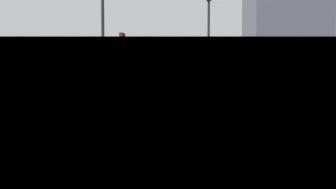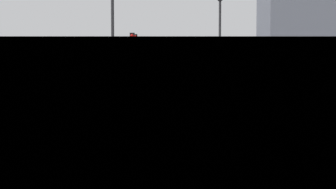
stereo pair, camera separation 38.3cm
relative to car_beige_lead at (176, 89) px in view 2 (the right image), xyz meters
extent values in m
cube|color=black|center=(-8.79, 0.03, -0.82)|extent=(160.00, 160.00, 0.20)
cube|color=tan|center=(0.06, 0.00, -0.14)|extent=(4.40, 1.85, 0.63)
cube|color=#1E232B|center=(-0.16, 0.00, 0.47)|extent=(1.99, 1.61, 0.59)
cylinder|color=black|center=(1.41, -0.92, -0.40)|extent=(0.64, 0.23, 0.64)
cylinder|color=black|center=(1.43, 0.89, -0.40)|extent=(0.64, 0.23, 0.64)
cylinder|color=black|center=(-1.31, -0.89, -0.40)|extent=(0.64, 0.23, 0.64)
cylinder|color=black|center=(-1.30, 0.91, -0.40)|extent=(0.64, 0.23, 0.64)
cube|color=red|center=(-2.16, -0.63, -0.03)|extent=(0.03, 0.20, 0.11)
cube|color=red|center=(-2.15, 0.67, -0.03)|extent=(0.03, 0.20, 0.11)
cube|color=#A8AAB2|center=(-7.37, 0.11, -0.15)|extent=(4.43, 1.79, 0.62)
cube|color=#1E232B|center=(-7.59, 0.11, 0.44)|extent=(2.00, 1.56, 0.57)
cylinder|color=black|center=(-6.01, -0.78, -0.40)|extent=(0.64, 0.22, 0.64)
cylinder|color=black|center=(-5.99, 0.98, -0.40)|extent=(0.64, 0.22, 0.64)
cylinder|color=black|center=(-8.74, -0.76, -0.40)|extent=(0.64, 0.22, 0.64)
cylinder|color=black|center=(-8.73, 0.99, -0.40)|extent=(0.64, 0.22, 0.64)
cube|color=red|center=(-9.60, -0.51, -0.04)|extent=(0.03, 0.20, 0.11)
cube|color=red|center=(-9.59, 0.75, -0.04)|extent=(0.03, 0.20, 0.11)
cube|color=gold|center=(-14.63, 0.03, -0.11)|extent=(4.25, 1.77, 0.70)
cube|color=#1E232B|center=(-14.84, 0.03, 0.57)|extent=(1.91, 1.55, 0.65)
cylinder|color=black|center=(-13.31, -0.84, -0.40)|extent=(0.64, 0.22, 0.64)
cylinder|color=black|center=(-13.32, 0.91, -0.40)|extent=(0.64, 0.22, 0.64)
cylinder|color=black|center=(-15.94, -0.85, -0.40)|extent=(0.64, 0.22, 0.64)
cylinder|color=black|center=(-15.95, 0.90, -0.40)|extent=(0.64, 0.22, 0.64)
cube|color=red|center=(-16.76, -0.61, 0.02)|extent=(0.03, 0.20, 0.11)
cube|color=red|center=(-16.77, 0.65, 0.02)|extent=(0.03, 0.20, 0.11)
cylinder|color=#2D2D30|center=(4.49, 2.71, 0.77)|extent=(0.11, 0.11, 2.97)
cube|color=black|center=(4.43, 2.71, 2.70)|extent=(0.20, 0.28, 0.90)
sphere|color=red|center=(4.32, 2.71, 2.97)|extent=(0.20, 0.20, 0.20)
sphere|color=black|center=(4.32, 2.71, 2.70)|extent=(0.20, 0.20, 0.20)
sphere|color=black|center=(4.32, 2.71, 2.43)|extent=(0.20, 0.20, 0.20)
cylinder|color=#2D2D30|center=(13.28, -2.40, 0.86)|extent=(0.11, 0.11, 3.16)
cube|color=black|center=(13.22, -2.40, 2.89)|extent=(0.22, 0.29, 0.90)
sphere|color=red|center=(13.11, -2.41, 3.16)|extent=(0.20, 0.20, 0.20)
sphere|color=black|center=(13.11, -2.41, 2.89)|extent=(0.20, 0.20, 0.20)
sphere|color=black|center=(13.11, -2.41, 2.62)|extent=(0.20, 0.20, 0.20)
cylinder|color=#2D2D30|center=(12.31, 3.38, 1.06)|extent=(0.11, 0.11, 3.56)
cube|color=black|center=(12.25, 3.38, 3.29)|extent=(0.22, 0.29, 0.90)
sphere|color=red|center=(12.14, 3.39, 3.56)|extent=(0.20, 0.20, 0.20)
sphere|color=black|center=(12.14, 3.39, 3.29)|extent=(0.20, 0.20, 0.20)
sphere|color=black|center=(12.14, 3.39, 3.02)|extent=(0.20, 0.20, 0.20)
cylinder|color=#2D2D30|center=(6.60, -0.58, 0.62)|extent=(0.11, 0.11, 2.68)
cube|color=black|center=(6.54, -0.58, 2.41)|extent=(0.22, 0.29, 0.90)
sphere|color=red|center=(6.43, -0.59, 2.68)|extent=(0.20, 0.20, 0.20)
sphere|color=black|center=(6.43, -0.59, 2.41)|extent=(0.20, 0.20, 0.20)
sphere|color=black|center=(6.43, -0.59, 2.14)|extent=(0.20, 0.20, 0.20)
cylinder|color=#2D2D30|center=(1.09, 3.34, 2.35)|extent=(0.16, 0.16, 6.13)
cylinder|color=#2D2D30|center=(7.41, -2.77, 2.38)|extent=(0.16, 0.16, 6.19)
cube|color=gray|center=(29.76, -13.97, 5.68)|extent=(8.83, 8.61, 12.81)
camera|label=1|loc=(-21.45, 0.05, 0.87)|focal=46.18mm
camera|label=2|loc=(-21.44, -0.33, 0.87)|focal=46.18mm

